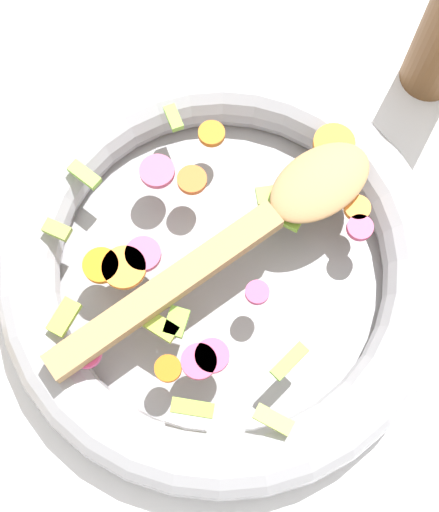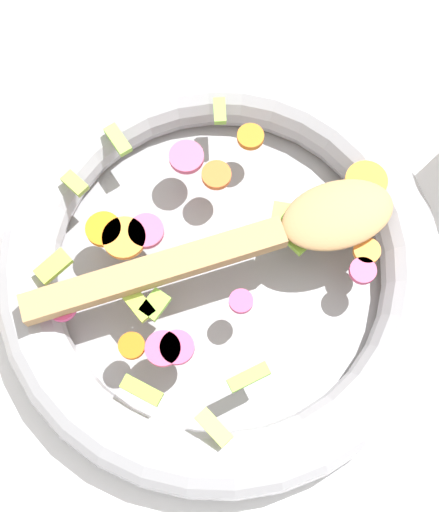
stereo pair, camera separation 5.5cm
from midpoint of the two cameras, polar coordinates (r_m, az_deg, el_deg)
The scene contains 4 objects.
ground_plane at distance 0.60m, azimuth -2.61°, elevation -1.89°, with size 4.00×4.00×0.00m, color silver.
skillet at distance 0.58m, azimuth -2.70°, elevation -1.27°, with size 0.36×0.36×0.05m.
chopped_vegetables at distance 0.55m, azimuth -4.00°, elevation -0.06°, with size 0.26×0.27×0.01m.
wooden_spoon at distance 0.55m, azimuth -0.62°, elevation 1.55°, with size 0.26×0.21×0.01m.
Camera 1 is at (0.00, -0.17, 0.58)m, focal length 50.00 mm.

